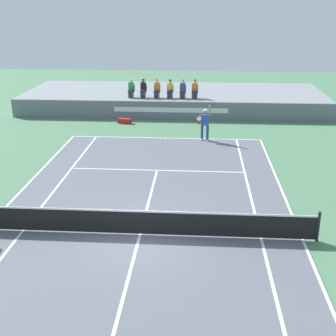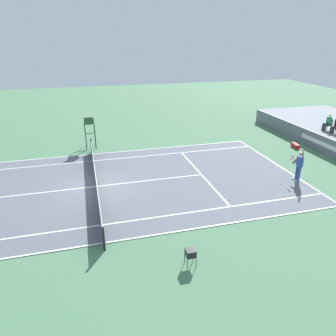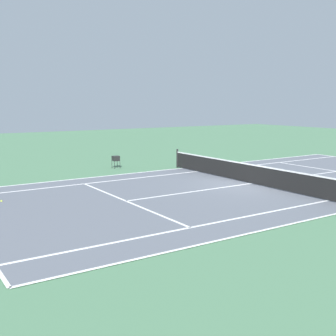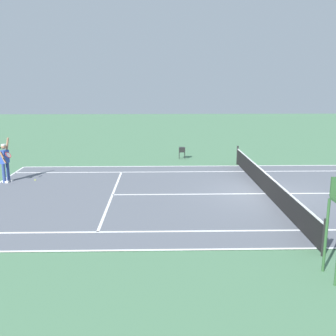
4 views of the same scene
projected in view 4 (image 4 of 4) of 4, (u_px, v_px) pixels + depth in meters
name	position (u px, v px, depth m)	size (l,w,h in m)	color
ground_plane	(265.00, 194.00, 16.51)	(80.00, 80.00, 0.00)	#4C7A56
court	(265.00, 194.00, 16.50)	(11.08, 23.88, 0.03)	slate
net	(266.00, 182.00, 16.39)	(11.98, 0.10, 1.07)	black
tennis_player	(5.00, 162.00, 18.21)	(0.83, 0.61, 2.08)	navy
tennis_ball	(35.00, 180.00, 18.69)	(0.07, 0.07, 0.07)	#D1E533
ball_hopper	(182.00, 150.00, 23.80)	(0.36, 0.36, 0.70)	black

